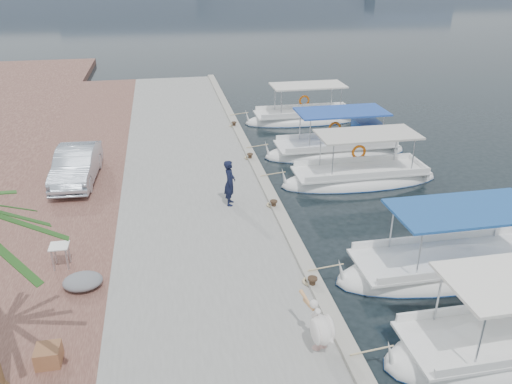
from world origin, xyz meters
The scene contains 16 objects.
ground centered at (0.00, 0.00, 0.00)m, with size 400.00×400.00×0.00m, color black.
concrete_quay centered at (-3.00, 5.00, 0.25)m, with size 6.00×40.00×0.50m, color gray.
quay_curb centered at (-0.22, 5.00, 0.56)m, with size 0.44×40.00×0.12m, color #9B9789.
cobblestone_strip centered at (-8.00, 5.00, 0.25)m, with size 4.00×40.00×0.50m, color brown.
fishing_caique_a centered at (3.67, -6.37, 0.13)m, with size 6.15×2.36×2.83m.
fishing_caique_b centered at (4.32, -2.88, 0.12)m, with size 7.48×2.43×2.83m.
fishing_caique_c centered at (4.15, 4.28, 0.12)m, with size 7.13×2.25×2.83m.
fishing_caique_d centered at (4.35, 7.80, 0.19)m, with size 7.31×2.43×2.83m.
fishing_caique_e centered at (4.19, 13.46, 0.12)m, with size 7.21×2.28×2.83m.
mooring_bollards centered at (-0.35, 1.50, 0.69)m, with size 0.28×20.28×0.33m.
pelican centered at (-0.85, -5.84, 1.08)m, with size 0.69×1.46×1.13m.
fisherman centered at (-1.88, 2.19, 1.38)m, with size 0.64×0.42×1.76m, color black.
parked_car centered at (-7.80, 5.51, 1.21)m, with size 1.50×4.31×1.42m, color silver.
wooden_crate centered at (-7.10, -5.17, 0.72)m, with size 0.55×0.55×0.44m, color brown.
tarp_bundle centered at (-6.69, -2.29, 0.70)m, with size 1.10×0.90×0.40m, color slate.
folding_table centered at (-7.44, -1.07, 1.02)m, with size 0.55×0.55×0.73m.
Camera 1 is at (-4.07, -14.61, 8.91)m, focal length 35.00 mm.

